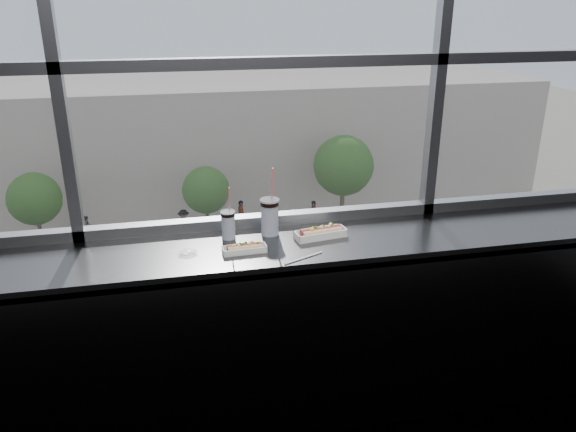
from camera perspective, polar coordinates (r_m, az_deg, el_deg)
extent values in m
plane|color=black|center=(3.46, -2.37, -9.32)|extent=(6.00, 0.00, 6.00)
plane|color=silver|center=(3.00, -2.99, 21.06)|extent=(6.00, 0.00, 6.00)
cube|color=#565656|center=(2.98, -1.61, -3.35)|extent=(6.00, 0.55, 0.06)
cube|color=#565656|center=(3.02, -0.58, -14.34)|extent=(6.00, 0.04, 1.04)
cube|color=white|center=(2.88, -4.43, -3.64)|extent=(0.23, 0.08, 0.01)
cube|color=white|center=(2.87, -4.43, -3.37)|extent=(0.23, 0.08, 0.03)
cylinder|color=tan|center=(2.87, -4.44, -3.25)|extent=(0.17, 0.05, 0.04)
cylinder|color=maroon|center=(2.86, -4.44, -3.06)|extent=(0.18, 0.03, 0.03)
cube|color=white|center=(3.05, 3.33, -2.12)|extent=(0.30, 0.14, 0.01)
cube|color=white|center=(3.04, 3.34, -1.79)|extent=(0.30, 0.14, 0.04)
cylinder|color=tan|center=(3.03, 3.34, -1.65)|extent=(0.22, 0.08, 0.05)
cylinder|color=maroon|center=(3.03, 3.34, -1.42)|extent=(0.23, 0.07, 0.03)
cylinder|color=white|center=(3.02, -6.09, -0.95)|extent=(0.07, 0.07, 0.15)
cylinder|color=black|center=(3.00, -6.14, 0.20)|extent=(0.08, 0.08, 0.02)
cylinder|color=silver|center=(2.99, -6.15, 0.42)|extent=(0.08, 0.08, 0.01)
cylinder|color=#E2605F|center=(2.97, -5.99, 1.60)|extent=(0.01, 0.04, 0.15)
cylinder|color=white|center=(3.05, -1.87, -0.17)|extent=(0.10, 0.10, 0.19)
cylinder|color=black|center=(3.02, -1.88, 1.34)|extent=(0.10, 0.10, 0.02)
cylinder|color=silver|center=(3.01, -1.89, 1.62)|extent=(0.10, 0.10, 0.01)
cylinder|color=#E2605F|center=(2.98, -1.63, 3.16)|extent=(0.01, 0.05, 0.20)
cylinder|color=white|center=(2.80, 1.60, -4.28)|extent=(0.22, 0.10, 0.01)
ellipsoid|color=silver|center=(2.89, -10.17, -3.63)|extent=(0.10, 0.07, 0.02)
plane|color=gray|center=(48.31, -11.18, 4.99)|extent=(120.00, 120.00, 0.00)
cube|color=black|center=(26.51, -9.60, -9.01)|extent=(80.00, 10.00, 0.06)
cube|color=gray|center=(33.68, -10.36, -2.23)|extent=(80.00, 6.00, 0.04)
cube|color=#B1A194|center=(41.98, -11.33, 8.17)|extent=(50.00, 14.00, 8.00)
imported|color=maroon|center=(22.67, -5.04, -11.53)|extent=(3.14, 6.03, 1.92)
imported|color=#621305|center=(29.83, -3.06, -2.57)|extent=(3.09, 7.00, 2.31)
imported|color=black|center=(30.64, -26.24, -4.46)|extent=(2.95, 6.39, 2.08)
imported|color=#405194|center=(26.05, 19.97, -7.88)|extent=(2.74, 6.50, 2.16)
imported|color=white|center=(23.45, 5.95, -10.05)|extent=(2.95, 6.51, 2.13)
imported|color=#66605B|center=(34.15, 2.60, 0.45)|extent=(0.72, 0.96, 2.15)
imported|color=#66605B|center=(34.19, -4.80, 0.44)|extent=(0.73, 0.97, 2.18)
imported|color=#66605B|center=(34.04, -19.89, -1.06)|extent=(0.90, 0.67, 2.02)
imported|color=#66605B|center=(33.25, -10.53, -0.52)|extent=(0.95, 0.71, 2.14)
cylinder|color=#47382B|center=(34.08, -23.84, -1.55)|extent=(0.22, 0.22, 2.17)
sphere|color=#315F1F|center=(33.42, -24.35, 1.59)|extent=(2.90, 2.90, 2.90)
cylinder|color=#47382B|center=(33.34, -8.16, -0.45)|extent=(0.21, 0.21, 2.06)
sphere|color=#315F1F|center=(32.69, -8.34, 2.63)|extent=(2.75, 2.75, 2.75)
cylinder|color=#47382B|center=(34.66, 5.50, 1.14)|extent=(0.27, 0.27, 2.74)
sphere|color=#315F1F|center=(33.88, 5.65, 5.12)|extent=(3.65, 3.65, 3.65)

